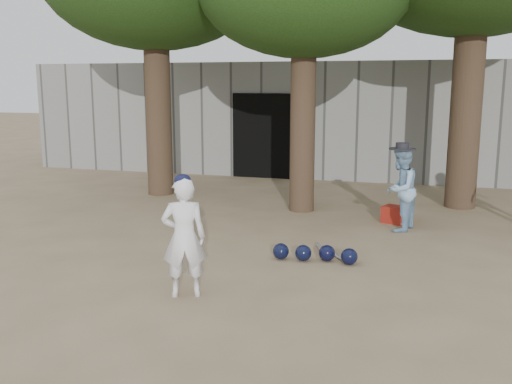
% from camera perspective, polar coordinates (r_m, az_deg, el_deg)
% --- Properties ---
extents(ground, '(70.00, 70.00, 0.00)m').
position_cam_1_polar(ground, '(7.52, -6.60, -8.27)').
color(ground, '#937C5E').
rests_on(ground, ground).
extents(boy_player, '(0.60, 0.51, 1.41)m').
position_cam_1_polar(boy_player, '(6.63, -7.22, -4.54)').
color(boy_player, white).
rests_on(boy_player, ground).
extents(spectator_blue, '(0.71, 0.81, 1.42)m').
position_cam_1_polar(spectator_blue, '(9.83, 14.24, 0.27)').
color(spectator_blue, '#8CB5D8').
rests_on(spectator_blue, ground).
extents(red_bag, '(0.51, 0.46, 0.30)m').
position_cam_1_polar(red_bag, '(10.45, 13.77, -2.22)').
color(red_bag, '#A72B16').
rests_on(red_bag, ground).
extents(back_building, '(16.00, 5.24, 3.00)m').
position_cam_1_polar(back_building, '(17.13, 6.85, 7.55)').
color(back_building, gray).
rests_on(back_building, ground).
extents(helmet_row, '(1.19, 0.33, 0.23)m').
position_cam_1_polar(helmet_row, '(8.04, 5.90, -6.13)').
color(helmet_row, black).
rests_on(helmet_row, ground).
extents(bat_pile, '(0.58, 0.77, 0.06)m').
position_cam_1_polar(bat_pile, '(8.43, 7.13, -5.96)').
color(bat_pile, silver).
rests_on(bat_pile, ground).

